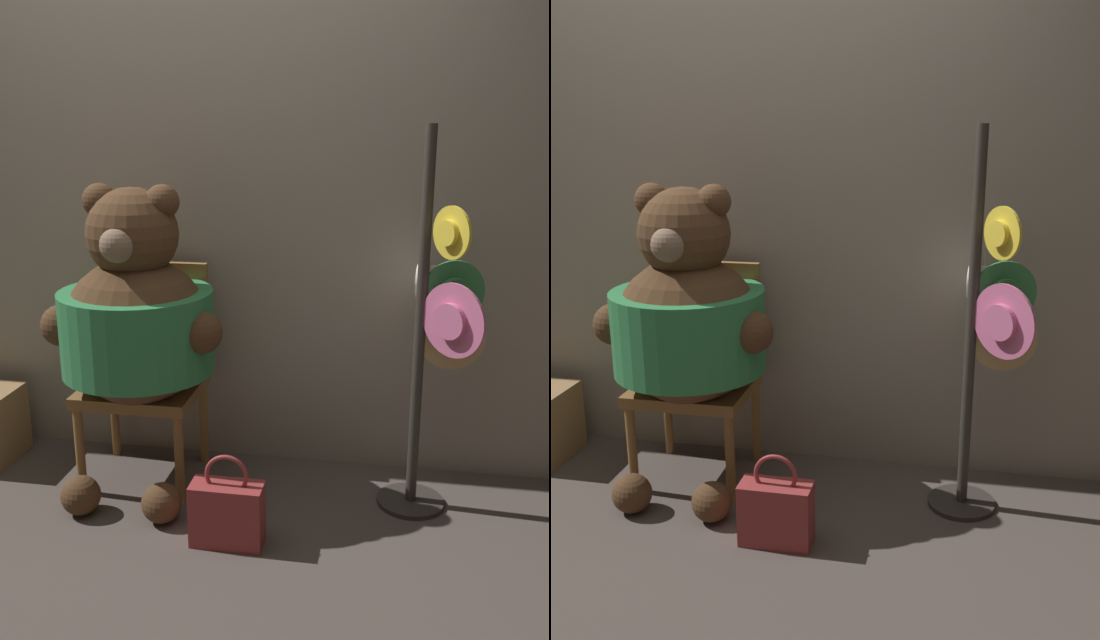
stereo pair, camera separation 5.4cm
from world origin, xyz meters
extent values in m
plane|color=#4C423D|center=(0.00, 0.00, 0.00)|extent=(14.00, 14.00, 0.00)
cube|color=gray|center=(0.00, 0.59, 1.14)|extent=(8.00, 0.10, 2.29)
cylinder|color=olive|center=(-0.38, 0.06, 0.20)|extent=(0.04, 0.04, 0.39)
cylinder|color=olive|center=(0.06, 0.06, 0.20)|extent=(0.04, 0.04, 0.39)
cylinder|color=olive|center=(-0.38, 0.44, 0.20)|extent=(0.04, 0.04, 0.39)
cylinder|color=olive|center=(0.06, 0.44, 0.20)|extent=(0.04, 0.04, 0.39)
cube|color=olive|center=(-0.16, 0.25, 0.42)|extent=(0.50, 0.44, 0.05)
cube|color=olive|center=(-0.16, 0.45, 0.70)|extent=(0.50, 0.04, 0.51)
sphere|color=#4C331E|center=(-0.14, 0.19, 0.71)|extent=(0.63, 0.63, 0.63)
cylinder|color=#2D7F47|center=(-0.14, 0.19, 0.71)|extent=(0.64, 0.64, 0.34)
sphere|color=#4C331E|center=(-0.14, 0.19, 1.12)|extent=(0.38, 0.38, 0.38)
sphere|color=#4C331E|center=(-0.27, 0.19, 1.25)|extent=(0.14, 0.14, 0.14)
sphere|color=#4C331E|center=(-0.01, 0.19, 1.25)|extent=(0.14, 0.14, 0.14)
sphere|color=#7A604C|center=(-0.14, 0.03, 1.10)|extent=(0.14, 0.14, 0.14)
sphere|color=#4C331E|center=(-0.44, 0.11, 0.74)|extent=(0.18, 0.18, 0.18)
sphere|color=#4C331E|center=(0.15, 0.11, 0.74)|extent=(0.18, 0.18, 0.18)
sphere|color=#4C331E|center=(-0.31, -0.10, 0.08)|extent=(0.16, 0.16, 0.16)
sphere|color=#4C331E|center=(0.03, -0.10, 0.08)|extent=(0.16, 0.16, 0.16)
cylinder|color=#332D28|center=(1.01, 0.22, 0.01)|extent=(0.28, 0.28, 0.02)
cylinder|color=#332D28|center=(1.01, 0.22, 0.77)|extent=(0.04, 0.04, 1.55)
cylinder|color=tan|center=(1.14, 0.23, 0.74)|extent=(0.26, 0.04, 0.26)
cylinder|color=tan|center=(1.14, 0.23, 0.74)|extent=(0.13, 0.05, 0.13)
cylinder|color=#3D9351|center=(1.13, 0.25, 0.91)|extent=(0.25, 0.08, 0.25)
cylinder|color=#3D9351|center=(1.13, 0.25, 0.91)|extent=(0.14, 0.11, 0.12)
cylinder|color=silver|center=(1.03, 0.35, 0.93)|extent=(0.05, 0.28, 0.28)
cylinder|color=silver|center=(1.03, 0.35, 0.93)|extent=(0.09, 0.14, 0.13)
cylinder|color=#D16693|center=(1.13, 0.12, 0.84)|extent=(0.22, 0.20, 0.29)
cylinder|color=#D16693|center=(1.13, 0.12, 0.84)|extent=(0.15, 0.14, 0.14)
cylinder|color=yellow|center=(1.10, 0.10, 1.17)|extent=(0.13, 0.16, 0.20)
cylinder|color=yellow|center=(1.10, 0.10, 1.17)|extent=(0.10, 0.11, 0.09)
cube|color=maroon|center=(0.33, -0.20, 0.12)|extent=(0.27, 0.13, 0.25)
torus|color=maroon|center=(0.33, -0.20, 0.29)|extent=(0.17, 0.02, 0.17)
camera|label=1|loc=(0.92, -2.52, 1.56)|focal=40.00mm
camera|label=2|loc=(0.97, -2.51, 1.56)|focal=40.00mm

